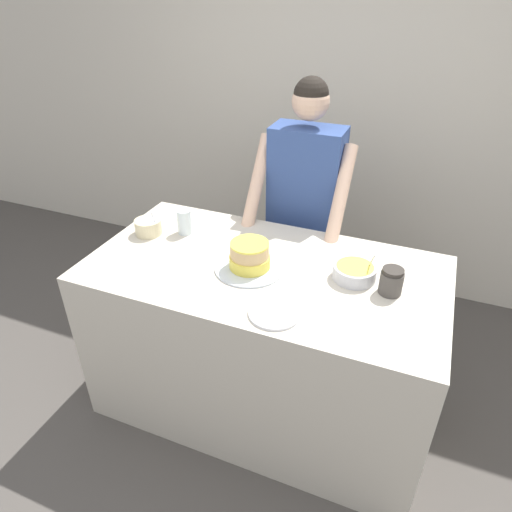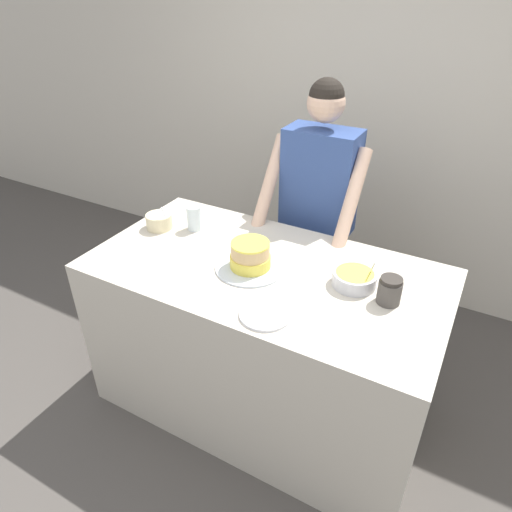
# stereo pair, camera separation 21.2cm
# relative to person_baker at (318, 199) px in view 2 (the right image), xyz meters

# --- Properties ---
(ground_plane) EXTENTS (14.00, 14.00, 0.00)m
(ground_plane) POSITION_rel_person_baker_xyz_m (0.01, -1.12, -1.01)
(ground_plane) COLOR #4C4742
(wall_back) EXTENTS (10.00, 0.05, 2.60)m
(wall_back) POSITION_rel_person_baker_xyz_m (0.01, 0.84, 0.29)
(wall_back) COLOR beige
(wall_back) RESTS_ON ground_plane
(counter) EXTENTS (1.72, 0.91, 0.92)m
(counter) POSITION_rel_person_baker_xyz_m (0.01, -0.67, -0.55)
(counter) COLOR beige
(counter) RESTS_ON ground_plane
(person_baker) EXTENTS (0.56, 0.47, 1.68)m
(person_baker) POSITION_rel_person_baker_xyz_m (0.00, 0.00, 0.00)
(person_baker) COLOR #2D2D38
(person_baker) RESTS_ON ground_plane
(cake) EXTENTS (0.34, 0.34, 0.14)m
(cake) POSITION_rel_person_baker_xyz_m (-0.05, -0.71, -0.03)
(cake) COLOR silver
(cake) RESTS_ON counter
(frosting_bowl_white) EXTENTS (0.14, 0.14, 0.15)m
(frosting_bowl_white) POSITION_rel_person_baker_xyz_m (-0.69, -0.60, -0.04)
(frosting_bowl_white) COLOR beige
(frosting_bowl_white) RESTS_ON counter
(frosting_bowl_yellow) EXTENTS (0.20, 0.20, 0.15)m
(frosting_bowl_yellow) POSITION_rel_person_baker_xyz_m (0.43, -0.60, -0.05)
(frosting_bowl_yellow) COLOR silver
(frosting_bowl_yellow) RESTS_ON counter
(drinking_glass) EXTENTS (0.08, 0.08, 0.14)m
(drinking_glass) POSITION_rel_person_baker_xyz_m (-0.52, -0.51, -0.02)
(drinking_glass) COLOR silver
(drinking_glass) RESTS_ON counter
(ceramic_plate) EXTENTS (0.22, 0.22, 0.01)m
(ceramic_plate) POSITION_rel_person_baker_xyz_m (0.18, -0.99, -0.08)
(ceramic_plate) COLOR silver
(ceramic_plate) RESTS_ON counter
(stoneware_jar) EXTENTS (0.10, 0.10, 0.12)m
(stoneware_jar) POSITION_rel_person_baker_xyz_m (0.60, -0.65, -0.03)
(stoneware_jar) COLOR #4C4742
(stoneware_jar) RESTS_ON counter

